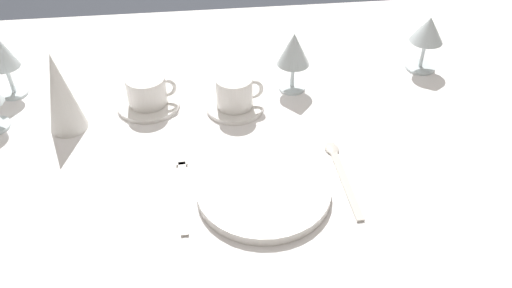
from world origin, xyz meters
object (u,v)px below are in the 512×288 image
fork_outer (183,186)px  coffee_cup_left (235,92)px  wine_glass_right (1,54)px  napkin_folded (60,92)px  spoon_soup (340,169)px  wine_glass_centre (294,51)px  wine_glass_left (428,33)px  coffee_cup_right (147,90)px  dinner_plate (264,191)px

fork_outer → coffee_cup_left: size_ratio=2.11×
wine_glass_right → napkin_folded: size_ratio=0.84×
spoon_soup → coffee_cup_left: (-0.18, 0.22, 0.04)m
coffee_cup_left → wine_glass_centre: wine_glass_centre is taller
wine_glass_left → napkin_folded: size_ratio=0.76×
fork_outer → coffee_cup_right: (-0.07, 0.27, 0.04)m
fork_outer → wine_glass_centre: size_ratio=1.54×
fork_outer → dinner_plate: bearing=-13.7°
spoon_soup → wine_glass_centre: 0.31m
wine_glass_left → wine_glass_right: size_ratio=0.91×
coffee_cup_right → napkin_folded: bearing=-160.4°
dinner_plate → wine_glass_right: wine_glass_right is taller
dinner_plate → wine_glass_centre: bearing=71.9°
wine_glass_left → fork_outer: bearing=-148.9°
coffee_cup_right → wine_glass_right: (-0.31, 0.08, 0.06)m
coffee_cup_right → wine_glass_right: size_ratio=0.73×
wine_glass_centre → fork_outer: bearing=-130.4°
dinner_plate → wine_glass_centre: 0.36m
wine_glass_left → coffee_cup_right: bearing=-172.8°
coffee_cup_left → coffee_cup_right: coffee_cup_left is taller
coffee_cup_left → napkin_folded: napkin_folded is taller
dinner_plate → napkin_folded: napkin_folded is taller
wine_glass_left → napkin_folded: bearing=-170.2°
wine_glass_left → wine_glass_centre: bearing=-171.1°
wine_glass_centre → wine_glass_right: size_ratio=0.95×
coffee_cup_left → wine_glass_right: bearing=166.8°
coffee_cup_left → wine_glass_centre: (0.14, 0.06, 0.05)m
wine_glass_left → spoon_soup: bearing=-129.9°
wine_glass_right → spoon_soup: bearing=-26.7°
dinner_plate → fork_outer: dinner_plate is taller
napkin_folded → wine_glass_centre: bearing=10.4°
fork_outer → wine_glass_right: wine_glass_right is taller
coffee_cup_left → spoon_soup: bearing=-51.2°
dinner_plate → wine_glass_left: wine_glass_left is taller
coffee_cup_left → dinner_plate: bearing=-84.3°
coffee_cup_left → napkin_folded: 0.36m
spoon_soup → coffee_cup_left: coffee_cup_left is taller
spoon_soup → wine_glass_centre: bearing=98.6°
wine_glass_left → dinner_plate: bearing=-138.4°
coffee_cup_left → napkin_folded: size_ratio=0.58×
wine_glass_left → wine_glass_right: bearing=179.9°
napkin_folded → fork_outer: bearing=-41.9°
spoon_soup → wine_glass_right: size_ratio=1.45×
coffee_cup_left → wine_glass_left: 0.48m
coffee_cup_left → napkin_folded: (-0.35, -0.03, 0.04)m
spoon_soup → coffee_cup_left: 0.29m
dinner_plate → napkin_folded: 0.46m
wine_glass_right → coffee_cup_right: bearing=-15.2°
fork_outer → napkin_folded: (-0.23, 0.21, 0.09)m
dinner_plate → wine_glass_centre: (0.11, 0.34, 0.09)m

